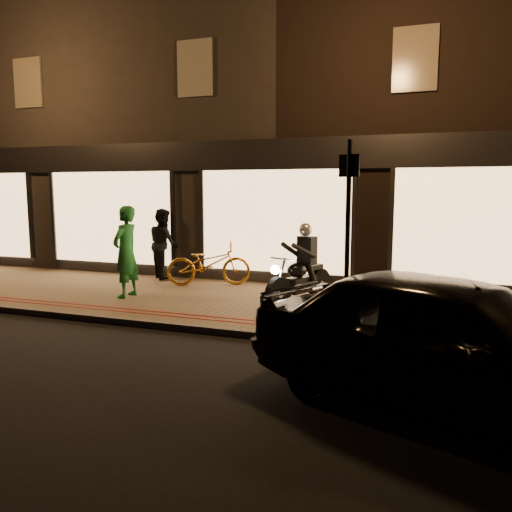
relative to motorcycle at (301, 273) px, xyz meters
The scene contains 11 objects.
ground 2.49m from the motorcycle, 118.23° to the right, with size 90.00×90.00×0.00m, color black.
sidewalk 1.32m from the motorcycle, behind, with size 50.00×4.00×0.12m, color brown.
kerb_stone 2.43m from the motorcycle, 118.81° to the right, with size 50.00×0.14×0.12m, color #59544C.
red_kerb_lines 2.01m from the motorcycle, 126.05° to the right, with size 50.00×0.26×0.01m.
building_row 7.82m from the motorcycle, 99.27° to the left, with size 48.00×10.11×8.50m.
motorcycle is the anchor object (origin of this frame).
sign_post 2.03m from the motorcycle, 51.11° to the right, with size 0.34×0.15×3.00m.
bicycle_gold 2.80m from the motorcycle, 154.51° to the left, with size 0.68×1.94×1.02m, color #C58022.
person_green 3.65m from the motorcycle, behind, with size 0.69×0.45×1.90m, color #1F7532.
person_dark 4.33m from the motorcycle, 157.17° to the left, with size 0.85×0.67×1.76m, color black.
parked_car 4.67m from the motorcycle, 56.24° to the right, with size 1.81×4.49×1.53m, color black.
Camera 1 is at (3.46, -7.18, 2.36)m, focal length 35.00 mm.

